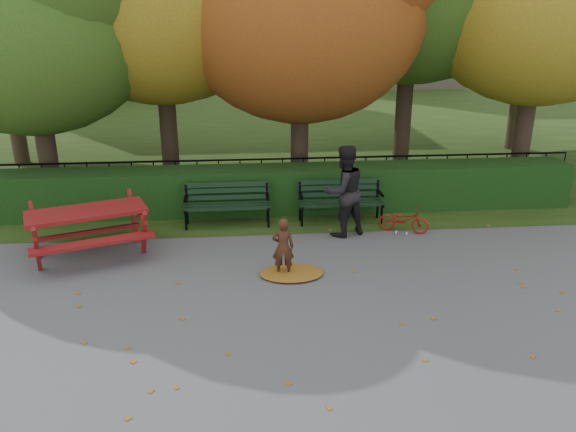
{
  "coord_description": "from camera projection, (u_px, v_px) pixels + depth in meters",
  "views": [
    {
      "loc": [
        -1.03,
        -7.53,
        4.23
      ],
      "look_at": [
        -0.23,
        1.34,
        1.0
      ],
      "focal_mm": 35.0,
      "sensor_mm": 36.0,
      "label": 1
    }
  ],
  "objects": [
    {
      "name": "ground",
      "position": [
        311.0,
        307.0,
        8.57
      ],
      "size": [
        90.0,
        90.0,
        0.0
      ],
      "primitive_type": "plane",
      "color": "#5E5E63",
      "rests_on": "ground"
    },
    {
      "name": "grass_strip",
      "position": [
        264.0,
        129.0,
        21.68
      ],
      "size": [
        90.0,
        90.0,
        0.0
      ],
      "primitive_type": "plane",
      "color": "#1F3410",
      "rests_on": "ground"
    },
    {
      "name": "hedge",
      "position": [
        285.0,
        189.0,
        12.62
      ],
      "size": [
        13.0,
        0.9,
        1.0
      ],
      "primitive_type": "cube",
      "color": "black",
      "rests_on": "ground"
    },
    {
      "name": "iron_fence",
      "position": [
        283.0,
        178.0,
        13.35
      ],
      "size": [
        14.0,
        0.04,
        1.02
      ],
      "color": "black",
      "rests_on": "ground"
    },
    {
      "name": "bench_left",
      "position": [
        227.0,
        201.0,
        11.75
      ],
      "size": [
        1.8,
        0.57,
        0.88
      ],
      "color": "black",
      "rests_on": "ground"
    },
    {
      "name": "bench_right",
      "position": [
        340.0,
        198.0,
        11.95
      ],
      "size": [
        1.8,
        0.57,
        0.88
      ],
      "color": "black",
      "rests_on": "ground"
    },
    {
      "name": "picnic_table",
      "position": [
        87.0,
        220.0,
        10.17
      ],
      "size": [
        2.51,
        2.27,
        1.01
      ],
      "rotation": [
        0.0,
        0.0,
        0.35
      ],
      "color": "maroon",
      "rests_on": "ground"
    },
    {
      "name": "leaf_pile",
      "position": [
        292.0,
        273.0,
        9.6
      ],
      "size": [
        1.18,
        0.88,
        0.08
      ],
      "primitive_type": "ellipsoid",
      "rotation": [
        0.0,
        0.0,
        0.12
      ],
      "color": "brown",
      "rests_on": "ground"
    },
    {
      "name": "leaf_scatter",
      "position": [
        308.0,
        297.0,
        8.85
      ],
      "size": [
        9.0,
        5.7,
        0.01
      ],
      "primitive_type": null,
      "color": "brown",
      "rests_on": "ground"
    },
    {
      "name": "child",
      "position": [
        283.0,
        247.0,
        9.44
      ],
      "size": [
        0.39,
        0.27,
        1.03
      ],
      "primitive_type": "imported",
      "rotation": [
        0.0,
        0.0,
        3.08
      ],
      "color": "#3F2214",
      "rests_on": "ground"
    },
    {
      "name": "adult",
      "position": [
        344.0,
        191.0,
        11.06
      ],
      "size": [
        1.1,
        0.99,
        1.84
      ],
      "primitive_type": "imported",
      "rotation": [
        0.0,
        0.0,
        3.54
      ],
      "color": "black",
      "rests_on": "ground"
    },
    {
      "name": "bicycle",
      "position": [
        404.0,
        220.0,
        11.42
      ],
      "size": [
        1.07,
        0.74,
        0.53
      ],
      "primitive_type": "imported",
      "rotation": [
        0.0,
        0.0,
        1.14
      ],
      "color": "#A6130F",
      "rests_on": "ground"
    }
  ]
}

